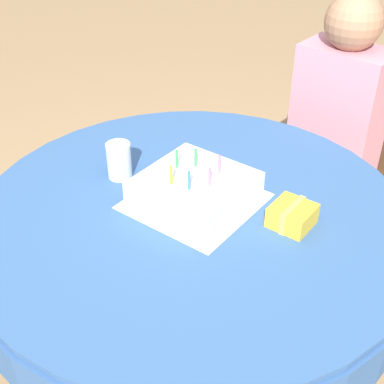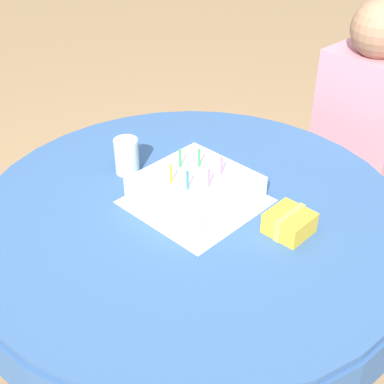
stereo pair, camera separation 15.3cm
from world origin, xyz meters
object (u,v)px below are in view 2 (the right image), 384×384
(chair, at_px, (364,164))
(gift_box, at_px, (289,223))
(drinking_glass, at_px, (127,156))
(person, at_px, (359,125))
(birthday_cake, at_px, (196,190))

(chair, height_order, gift_box, chair)
(drinking_glass, relative_size, gift_box, 1.00)
(chair, bearing_deg, person, -90.00)
(chair, relative_size, person, 0.79)
(chair, bearing_deg, birthday_cake, -91.14)
(chair, height_order, birthday_cake, chair)
(person, bearing_deg, drinking_glass, -107.88)
(chair, distance_m, birthday_cake, 0.99)
(chair, relative_size, birthday_cake, 3.21)
(person, bearing_deg, gift_box, -71.20)
(birthday_cake, bearing_deg, person, 85.24)
(person, height_order, birthday_cake, person)
(birthday_cake, bearing_deg, drinking_glass, -173.61)
(person, relative_size, birthday_cake, 4.05)
(chair, xyz_separation_m, person, (-0.01, -0.10, 0.22))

